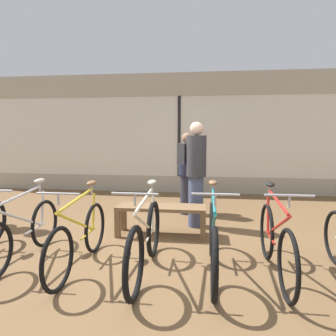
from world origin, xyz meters
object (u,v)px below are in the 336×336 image
object	(u,v)px
bicycle_left	(23,232)
bicycle_center_left	(80,237)
bicycle_right	(276,242)
customer_by_window	(195,171)
bicycle_center	(145,240)
customer_near_rack	(187,171)
bicycle_center_right	(213,240)
display_bench	(161,211)

from	to	relation	value
bicycle_left	bicycle_center_left	world-z (taller)	bicycle_center_left
bicycle_right	customer_by_window	xyz separation A→B (m)	(-0.97, 1.73, 0.58)
bicycle_center_left	bicycle_right	world-z (taller)	bicycle_right
bicycle_center	customer_near_rack	size ratio (longest dim) A/B	1.11
bicycle_center_right	customer_by_window	bearing A→B (deg)	98.80
customer_near_rack	customer_by_window	bearing A→B (deg)	-76.46
bicycle_left	customer_by_window	size ratio (longest dim) A/B	0.96
display_bench	customer_by_window	bearing A→B (deg)	47.10
bicycle_center	display_bench	distance (m)	1.31
bicycle_center	bicycle_center_right	size ratio (longest dim) A/B	1.00
bicycle_center_left	customer_by_window	world-z (taller)	customer_by_window
display_bench	customer_near_rack	world-z (taller)	customer_near_rack
bicycle_center	bicycle_right	size ratio (longest dim) A/B	1.04
bicycle_left	bicycle_center	xyz separation A→B (m)	(1.60, -0.14, 0.02)
display_bench	customer_by_window	distance (m)	0.95
bicycle_center_left	bicycle_center	xyz separation A→B (m)	(0.81, -0.05, 0.02)
bicycle_left	bicycle_center	distance (m)	1.61
bicycle_right	bicycle_center	bearing A→B (deg)	-174.85
bicycle_left	customer_near_rack	bearing A→B (deg)	53.11
bicycle_center_right	bicycle_center	bearing A→B (deg)	-172.50
bicycle_left	bicycle_center	bearing A→B (deg)	-5.11
customer_near_rack	customer_by_window	xyz separation A→B (m)	(0.20, -0.81, 0.11)
bicycle_right	customer_by_window	size ratio (longest dim) A/B	0.96
bicycle_left	bicycle_right	size ratio (longest dim) A/B	1.00
bicycle_right	customer_by_window	world-z (taller)	customer_by_window
customer_near_rack	customer_by_window	distance (m)	0.84
bicycle_center_left	customer_by_window	xyz separation A→B (m)	(1.31, 1.81, 0.60)
bicycle_center	customer_near_rack	bearing A→B (deg)	83.62
display_bench	customer_by_window	size ratio (longest dim) A/B	0.78
bicycle_center_left	customer_by_window	bearing A→B (deg)	54.17
bicycle_center_left	bicycle_center	world-z (taller)	bicycle_center
bicycle_center_left	display_bench	bearing A→B (deg)	57.71
bicycle_center_right	display_bench	xyz separation A→B (m)	(-0.78, 1.21, -0.00)
bicycle_left	bicycle_right	xyz separation A→B (m)	(3.07, -0.01, 0.02)
bicycle_right	bicycle_center_right	bearing A→B (deg)	-177.45
bicycle_center_left	customer_by_window	distance (m)	2.31
bicycle_center_left	display_bench	world-z (taller)	bicycle_center_left
bicycle_center_right	display_bench	distance (m)	1.44
bicycle_left	display_bench	xyz separation A→B (m)	(1.59, 1.17, 0.02)
display_bench	customer_by_window	world-z (taller)	customer_by_window
customer_near_rack	customer_by_window	size ratio (longest dim) A/B	0.90
bicycle_center	customer_by_window	distance (m)	2.01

